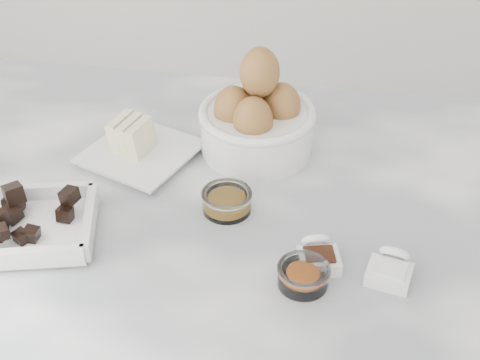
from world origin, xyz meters
name	(u,v)px	position (x,y,z in m)	size (l,w,h in m)	color
marble_slab	(223,224)	(0.00, 0.00, 0.92)	(1.20, 0.80, 0.04)	silver
chocolate_dish	(23,223)	(-0.26, -0.09, 0.96)	(0.22, 0.19, 0.05)	white
butter_plate	(139,147)	(-0.16, 0.11, 0.96)	(0.20, 0.20, 0.06)	white
sugar_ramekin	(244,135)	(0.00, 0.16, 0.97)	(0.09, 0.09, 0.05)	white
egg_bowl	(257,118)	(0.02, 0.17, 1.00)	(0.19, 0.19, 0.18)	white
honey_bowl	(227,201)	(0.00, 0.01, 0.96)	(0.07, 0.07, 0.03)	white
zest_bowl	(303,275)	(0.13, -0.12, 0.96)	(0.07, 0.07, 0.03)	white
vanilla_spoon	(318,255)	(0.14, -0.08, 0.95)	(0.06, 0.07, 0.04)	white
salt_spoon	(390,269)	(0.23, -0.09, 0.95)	(0.06, 0.07, 0.04)	white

